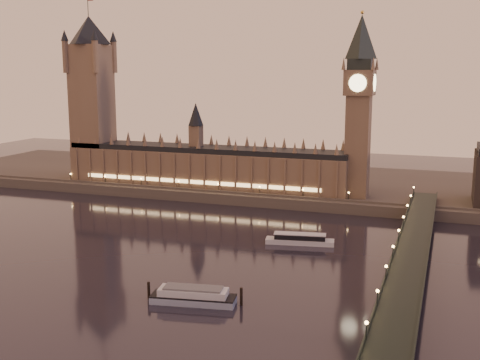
# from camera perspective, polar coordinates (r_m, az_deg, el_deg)

# --- Properties ---
(ground) EXTENTS (700.00, 700.00, 0.00)m
(ground) POSITION_cam_1_polar(r_m,az_deg,el_deg) (256.68, -5.47, -7.40)
(ground) COLOR black
(ground) RESTS_ON ground
(far_embankment) EXTENTS (560.00, 130.00, 6.00)m
(far_embankment) POSITION_cam_1_polar(r_m,az_deg,el_deg) (400.40, 8.46, -0.50)
(far_embankment) COLOR #423D35
(far_embankment) RESTS_ON ground
(palace_of_westminster) EXTENTS (180.00, 26.62, 52.00)m
(palace_of_westminster) POSITION_cam_1_polar(r_m,az_deg,el_deg) (375.55, -3.34, 1.77)
(palace_of_westminster) COLOR brown
(palace_of_westminster) RESTS_ON ground
(victoria_tower) EXTENTS (31.68, 31.68, 118.00)m
(victoria_tower) POSITION_cam_1_polar(r_m,az_deg,el_deg) (409.04, -13.90, 8.40)
(victoria_tower) COLOR brown
(victoria_tower) RESTS_ON ground
(big_ben) EXTENTS (17.68, 17.68, 104.00)m
(big_ben) POSITION_cam_1_polar(r_m,az_deg,el_deg) (346.09, 11.25, 7.87)
(big_ben) COLOR brown
(big_ben) RESTS_ON ground
(westminster_bridge) EXTENTS (13.20, 260.00, 15.30)m
(westminster_bridge) POSITION_cam_1_polar(r_m,az_deg,el_deg) (233.31, 15.61, -8.18)
(westminster_bridge) COLOR black
(westminster_bridge) RESTS_ON ground
(cruise_boat_a) EXTENTS (31.63, 11.90, 4.95)m
(cruise_boat_a) POSITION_cam_1_polar(r_m,az_deg,el_deg) (276.34, 5.70, -5.62)
(cruise_boat_a) COLOR silver
(cruise_boat_a) RESTS_ON ground
(moored_barge) EXTENTS (33.10, 12.79, 6.15)m
(moored_barge) POSITION_cam_1_polar(r_m,az_deg,el_deg) (208.87, -4.45, -10.90)
(moored_barge) COLOR #8695AB
(moored_barge) RESTS_ON ground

